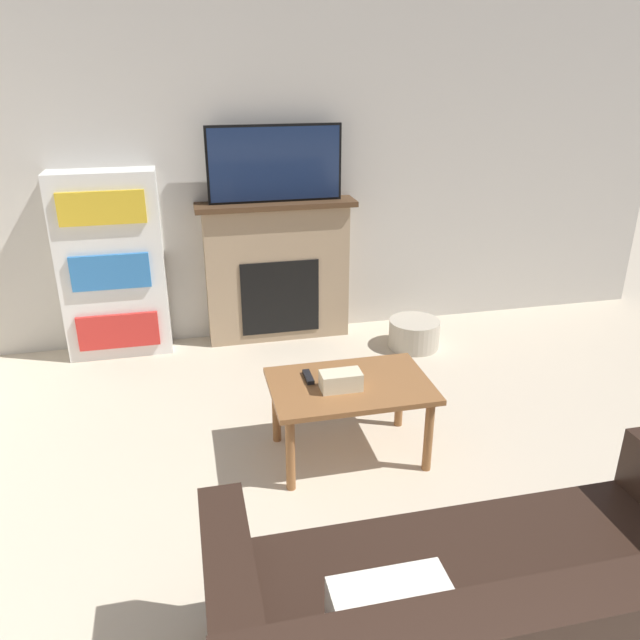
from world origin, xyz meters
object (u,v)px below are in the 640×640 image
Objects in this scene: tv at (275,164)px; couch at (501,640)px; storage_basket at (414,334)px; coffee_table at (350,394)px; fireplace at (277,271)px; bookshelf at (112,266)px.

tv reaches higher than couch.
coffee_table is at bearing -124.36° from storage_basket.
couch is 2.95m from storage_basket.
fireplace is 1.38× the size of coffee_table.
couch is 1.56m from coffee_table.
couch is 1.40× the size of bookshelf.
tv is 1.68m from storage_basket.
fireplace is 0.83m from tv.
couch is at bearing -65.84° from bookshelf.
storage_basket is (1.00, -0.44, -0.45)m from fireplace.
tv is at bearing -90.00° from fireplace.
tv is 1.98m from coffee_table.
couch is (0.23, -3.26, -1.10)m from tv.
bookshelf is at bearing -179.81° from tv.
couch is 4.92× the size of storage_basket.
bookshelf is (-1.35, 1.70, 0.30)m from coffee_table.
bookshelf is at bearing -178.89° from fireplace.
coffee_table is 2.20m from bookshelf.
coffee_table is at bearing -51.54° from bookshelf.
fireplace reaches higher than storage_basket.
bookshelf reaches higher than fireplace.
fireplace is 0.87× the size of bookshelf.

